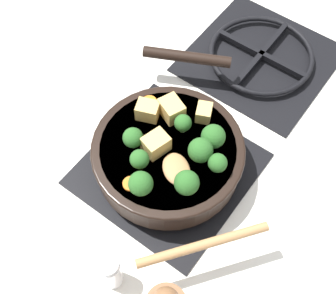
{
  "coord_description": "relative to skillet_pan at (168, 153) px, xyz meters",
  "views": [
    {
      "loc": [
        0.27,
        -0.36,
        0.83
      ],
      "look_at": [
        0.0,
        0.0,
        0.09
      ],
      "focal_mm": 50.0,
      "sensor_mm": 36.0,
      "label": 1
    }
  ],
  "objects": [
    {
      "name": "carrot_slice_orange_thin",
      "position": [
        -0.09,
        0.06,
        0.03
      ],
      "size": [
        0.03,
        0.03,
        0.01
      ],
      "primitive_type": "cylinder",
      "color": "orange",
      "rests_on": "skillet_pan"
    },
    {
      "name": "salt_shaker",
      "position": [
        0.06,
        -0.24,
        -0.02
      ],
      "size": [
        0.04,
        0.04,
        0.09
      ],
      "color": "white",
      "rests_on": "ground_plane"
    },
    {
      "name": "wooden_spoon",
      "position": [
        0.11,
        -0.08,
        0.03
      ],
      "size": [
        0.23,
        0.22,
        0.02
      ],
      "color": "#A87A4C",
      "rests_on": "skillet_pan"
    },
    {
      "name": "broccoli_floret_center_top",
      "position": [
        0.1,
        0.01,
        0.05
      ],
      "size": [
        0.03,
        0.03,
        0.04
      ],
      "color": "#709956",
      "rests_on": "skillet_pan"
    },
    {
      "name": "skillet_pan",
      "position": [
        0.0,
        0.0,
        0.0
      ],
      "size": [
        0.34,
        0.41,
        0.06
      ],
      "color": "black",
      "rests_on": "front_burner_grate"
    },
    {
      "name": "broccoli_floret_north_edge",
      "position": [
        0.06,
        0.05,
        0.06
      ],
      "size": [
        0.05,
        0.05,
        0.05
      ],
      "color": "#709956",
      "rests_on": "skillet_pan"
    },
    {
      "name": "tofu_cube_west_chunk",
      "position": [
        0.02,
        0.09,
        0.04
      ],
      "size": [
        0.04,
        0.04,
        0.03
      ],
      "primitive_type": "cube",
      "rotation": [
        0.0,
        0.0,
        2.0
      ],
      "color": "tan",
      "rests_on": "skillet_pan"
    },
    {
      "name": "broccoli_floret_west_rim",
      "position": [
        0.02,
        -0.1,
        0.05
      ],
      "size": [
        0.04,
        0.04,
        0.05
      ],
      "color": "#709956",
      "rests_on": "skillet_pan"
    },
    {
      "name": "broccoli_floret_near_spoon",
      "position": [
        -0.0,
        0.04,
        0.05
      ],
      "size": [
        0.03,
        0.03,
        0.04
      ],
      "color": "#709956",
      "rests_on": "skillet_pan"
    },
    {
      "name": "tofu_cube_near_handle",
      "position": [
        -0.04,
        0.06,
        0.05
      ],
      "size": [
        0.06,
        0.05,
        0.04
      ],
      "primitive_type": "cube",
      "rotation": [
        0.0,
        0.0,
        5.88
      ],
      "color": "tan",
      "rests_on": "skillet_pan"
    },
    {
      "name": "front_burner_grate",
      "position": [
        0.0,
        -0.0,
        -0.05
      ],
      "size": [
        0.31,
        0.31,
        0.03
      ],
      "color": "black",
      "rests_on": "ground_plane"
    },
    {
      "name": "tofu_cube_east_chunk",
      "position": [
        -0.01,
        -0.02,
        0.04
      ],
      "size": [
        0.05,
        0.05,
        0.04
      ],
      "primitive_type": "cube",
      "rotation": [
        0.0,
        0.0,
        1.3
      ],
      "color": "tan",
      "rests_on": "skillet_pan"
    },
    {
      "name": "broccoli_floret_mid_floret",
      "position": [
        0.08,
        -0.05,
        0.06
      ],
      "size": [
        0.04,
        0.04,
        0.05
      ],
      "color": "#709956",
      "rests_on": "skillet_pan"
    },
    {
      "name": "tofu_cube_center_large",
      "position": [
        -0.07,
        0.03,
        0.04
      ],
      "size": [
        0.05,
        0.05,
        0.03
      ],
      "primitive_type": "cube",
      "rotation": [
        0.0,
        0.0,
        3.52
      ],
      "color": "tan",
      "rests_on": "skillet_pan"
    },
    {
      "name": "rear_burner_grate",
      "position": [
        0.0,
        0.36,
        -0.05
      ],
      "size": [
        0.31,
        0.31,
        0.03
      ],
      "color": "black",
      "rests_on": "ground_plane"
    },
    {
      "name": "ground_plane",
      "position": [
        0.0,
        -0.0,
        -0.06
      ],
      "size": [
        2.4,
        2.4,
        0.0
      ],
      "primitive_type": "plane",
      "color": "white"
    },
    {
      "name": "broccoli_floret_east_rim",
      "position": [
        -0.02,
        -0.06,
        0.05
      ],
      "size": [
        0.04,
        0.04,
        0.04
      ],
      "color": "#709956",
      "rests_on": "skillet_pan"
    },
    {
      "name": "carrot_slice_near_center",
      "position": [
        -0.01,
        -0.1,
        0.03
      ],
      "size": [
        0.03,
        0.03,
        0.01
      ],
      "primitive_type": "cylinder",
      "color": "orange",
      "rests_on": "skillet_pan"
    },
    {
      "name": "broccoli_floret_south_cluster",
      "position": [
        -0.05,
        -0.04,
        0.05
      ],
      "size": [
        0.04,
        0.04,
        0.05
      ],
      "color": "#709956",
      "rests_on": "skillet_pan"
    },
    {
      "name": "broccoli_floret_small_inner",
      "position": [
        0.06,
        0.01,
        0.06
      ],
      "size": [
        0.05,
        0.05,
        0.05
      ],
      "color": "#709956",
      "rests_on": "skillet_pan"
    }
  ]
}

